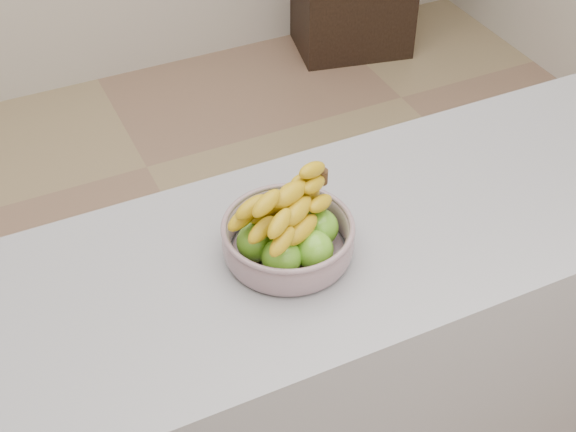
# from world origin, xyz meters

# --- Properties ---
(ground) EXTENTS (4.00, 4.00, 0.00)m
(ground) POSITION_xyz_m (0.00, 0.00, 0.00)
(ground) COLOR #937E5A
(ground) RESTS_ON ground
(counter) EXTENTS (2.00, 0.60, 0.90)m
(counter) POSITION_xyz_m (0.00, -0.33, 0.45)
(counter) COLOR #95959D
(counter) RESTS_ON ground
(fruit_bowl) EXTENTS (0.27, 0.27, 0.17)m
(fruit_bowl) POSITION_xyz_m (-0.10, -0.33, 0.95)
(fruit_bowl) COLOR #9BA8BA
(fruit_bowl) RESTS_ON counter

